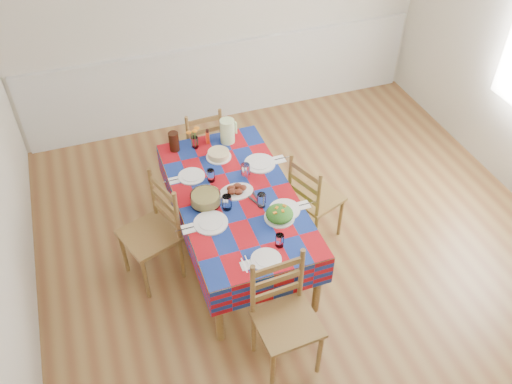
% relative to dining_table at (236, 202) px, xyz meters
% --- Properties ---
extents(room, '(4.58, 5.08, 2.78)m').
position_rel_dining_table_xyz_m(room, '(0.55, -0.40, 0.75)').
color(room, brown).
rests_on(room, ground).
extents(wainscot, '(4.41, 0.06, 0.92)m').
position_rel_dining_table_xyz_m(wainscot, '(0.55, 2.08, -0.12)').
color(wainscot, silver).
rests_on(wainscot, room).
extents(dining_table, '(0.93, 1.73, 0.67)m').
position_rel_dining_table_xyz_m(dining_table, '(0.00, 0.00, 0.00)').
color(dining_table, brown).
rests_on(dining_table, room).
extents(setting_near_head, '(0.36, 0.24, 0.11)m').
position_rel_dining_table_xyz_m(setting_near_head, '(0.04, -0.69, 0.10)').
color(setting_near_head, white).
rests_on(setting_near_head, dining_table).
extents(setting_left_near, '(0.48, 0.29, 0.13)m').
position_rel_dining_table_xyz_m(setting_left_near, '(-0.22, -0.20, 0.10)').
color(setting_left_near, white).
rests_on(setting_left_near, dining_table).
extents(setting_left_far, '(0.41, 0.24, 0.11)m').
position_rel_dining_table_xyz_m(setting_left_far, '(-0.23, 0.30, 0.10)').
color(setting_left_far, white).
rests_on(setting_left_far, dining_table).
extents(setting_right_near, '(0.46, 0.26, 0.12)m').
position_rel_dining_table_xyz_m(setting_right_near, '(0.26, -0.25, 0.10)').
color(setting_right_near, white).
rests_on(setting_right_near, dining_table).
extents(setting_right_far, '(0.50, 0.29, 0.13)m').
position_rel_dining_table_xyz_m(setting_right_far, '(0.26, 0.26, 0.10)').
color(setting_right_far, white).
rests_on(setting_right_far, dining_table).
extents(meat_platter, '(0.28, 0.20, 0.05)m').
position_rel_dining_table_xyz_m(meat_platter, '(0.02, 0.03, 0.09)').
color(meat_platter, white).
rests_on(meat_platter, dining_table).
extents(salad_platter, '(0.24, 0.24, 0.10)m').
position_rel_dining_table_xyz_m(salad_platter, '(0.24, -0.36, 0.11)').
color(salad_platter, white).
rests_on(salad_platter, dining_table).
extents(pasta_bowl, '(0.24, 0.24, 0.09)m').
position_rel_dining_table_xyz_m(pasta_bowl, '(-0.25, -0.01, 0.12)').
color(pasta_bowl, white).
rests_on(pasta_bowl, dining_table).
extents(cake, '(0.22, 0.22, 0.06)m').
position_rel_dining_table_xyz_m(cake, '(0.01, 0.51, 0.10)').
color(cake, white).
rests_on(cake, dining_table).
extents(serving_utensils, '(0.12, 0.27, 0.01)m').
position_rel_dining_table_xyz_m(serving_utensils, '(0.12, -0.07, 0.08)').
color(serving_utensils, black).
rests_on(serving_utensils, dining_table).
extents(flower_vase, '(0.13, 0.11, 0.20)m').
position_rel_dining_table_xyz_m(flower_vase, '(-0.14, 0.72, 0.16)').
color(flower_vase, white).
rests_on(flower_vase, dining_table).
extents(hot_sauce, '(0.03, 0.03, 0.15)m').
position_rel_dining_table_xyz_m(hot_sauce, '(-0.02, 0.74, 0.15)').
color(hot_sauce, red).
rests_on(hot_sauce, dining_table).
extents(green_pitcher, '(0.13, 0.13, 0.22)m').
position_rel_dining_table_xyz_m(green_pitcher, '(0.16, 0.71, 0.18)').
color(green_pitcher, '#D1F1AA').
rests_on(green_pitcher, dining_table).
extents(tea_pitcher, '(0.09, 0.09, 0.18)m').
position_rel_dining_table_xyz_m(tea_pitcher, '(-0.32, 0.74, 0.16)').
color(tea_pitcher, black).
rests_on(tea_pitcher, dining_table).
extents(name_card, '(0.07, 0.02, 0.02)m').
position_rel_dining_table_xyz_m(name_card, '(-0.01, -0.82, 0.08)').
color(name_card, white).
rests_on(name_card, dining_table).
extents(chair_near, '(0.44, 0.42, 0.94)m').
position_rel_dining_table_xyz_m(chair_near, '(-0.00, -1.09, -0.14)').
color(chair_near, brown).
rests_on(chair_near, room).
extents(chair_far, '(0.39, 0.37, 0.84)m').
position_rel_dining_table_xyz_m(chair_far, '(0.00, 1.09, -0.19)').
color(chair_far, brown).
rests_on(chair_far, room).
extents(chair_left, '(0.51, 0.52, 0.94)m').
position_rel_dining_table_xyz_m(chair_left, '(-0.69, 0.01, -0.14)').
color(chair_left, brown).
rests_on(chair_left, room).
extents(chair_right, '(0.48, 0.50, 0.88)m').
position_rel_dining_table_xyz_m(chair_right, '(0.69, -0.01, -0.17)').
color(chair_right, brown).
rests_on(chair_right, room).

